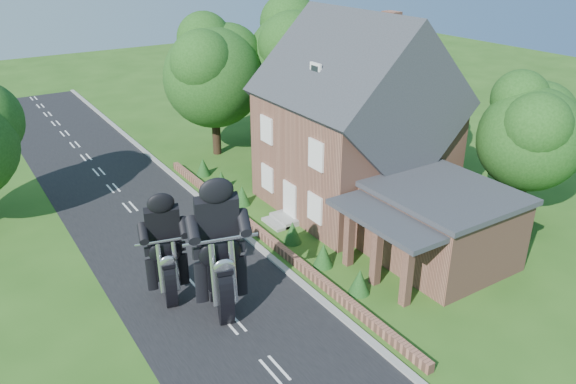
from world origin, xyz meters
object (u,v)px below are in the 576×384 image
garden_wall (264,236)px  motorcycle_follow (169,283)px  house (355,127)px  annex (438,225)px  motorcycle_lead (221,293)px

garden_wall → motorcycle_follow: motorcycle_follow is taller
house → annex: bearing=-95.2°
garden_wall → annex: (5.57, -5.80, 1.57)m
house → garden_wall: bearing=-170.8°
motorcycle_lead → motorcycle_follow: motorcycle_lead is taller
garden_wall → motorcycle_lead: motorcycle_lead is taller
garden_wall → motorcycle_follow: (-5.68, -2.15, 0.51)m
garden_wall → motorcycle_lead: (-4.32, -4.13, 0.66)m
annex → house: bearing=84.8°
garden_wall → house: bearing=9.2°
house → motorcycle_lead: 12.21m
garden_wall → motorcycle_follow: 6.10m
garden_wall → annex: size_ratio=3.12×
motorcycle_follow → motorcycle_lead: bearing=138.1°
garden_wall → house: (6.19, 1.00, 4.14)m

